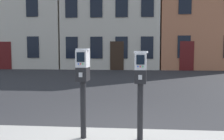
# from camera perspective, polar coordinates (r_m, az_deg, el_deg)

# --- Properties ---
(ground_plane) EXTENTS (160.00, 160.00, 0.00)m
(ground_plane) POSITION_cam_1_polar(r_m,az_deg,el_deg) (4.35, 0.21, -15.84)
(ground_plane) COLOR #28282B
(parking_meter_near_kerb) EXTENTS (0.23, 0.26, 1.41)m
(parking_meter_near_kerb) POSITION_cam_1_polar(r_m,az_deg,el_deg) (3.84, -6.74, -1.58)
(parking_meter_near_kerb) COLOR black
(parking_meter_near_kerb) RESTS_ON sidewalk_slab
(parking_meter_twin_adjacent) EXTENTS (0.23, 0.26, 1.37)m
(parking_meter_twin_adjacent) POSITION_cam_1_polar(r_m,az_deg,el_deg) (3.77, 6.61, -2.11)
(parking_meter_twin_adjacent) COLOR black
(parking_meter_twin_adjacent) RESTS_ON sidewalk_slab
(townhouse_brownstone) EXTENTS (7.71, 6.77, 9.18)m
(townhouse_brownstone) POSITION_cam_1_polar(r_m,az_deg,el_deg) (23.59, -19.21, 12.03)
(townhouse_brownstone) COLOR beige
(townhouse_brownstone) RESTS_ON ground_plane
(townhouse_orange_brick) EXTENTS (6.39, 6.35, 9.30)m
(townhouse_orange_brick) POSITION_cam_1_polar(r_m,az_deg,el_deg) (22.07, 18.98, 12.71)
(townhouse_orange_brick) COLOR #B7704C
(townhouse_orange_brick) RESTS_ON ground_plane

